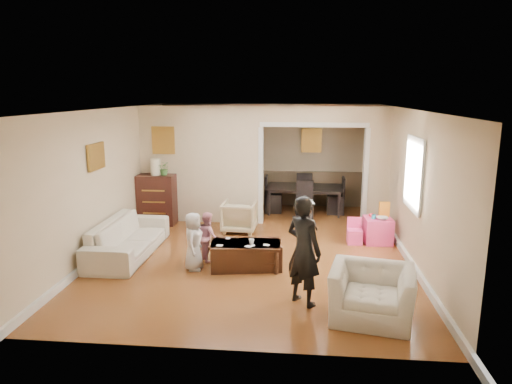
# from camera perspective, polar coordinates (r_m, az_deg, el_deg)

# --- Properties ---
(floor) EXTENTS (7.00, 7.00, 0.00)m
(floor) POSITION_cam_1_polar(r_m,az_deg,el_deg) (8.71, -0.12, -7.04)
(floor) COLOR brown
(floor) RESTS_ON ground
(partition_left) EXTENTS (2.75, 0.18, 2.60)m
(partition_left) POSITION_cam_1_polar(r_m,az_deg,el_deg) (10.33, -6.78, 3.40)
(partition_left) COLOR beige
(partition_left) RESTS_ON ground
(partition_right) EXTENTS (0.55, 0.18, 2.60)m
(partition_right) POSITION_cam_1_polar(r_m,az_deg,el_deg) (10.24, 14.81, 3.00)
(partition_right) COLOR beige
(partition_right) RESTS_ON ground
(partition_header) EXTENTS (2.22, 0.18, 0.35)m
(partition_header) POSITION_cam_1_polar(r_m,az_deg,el_deg) (9.99, 7.26, 9.57)
(partition_header) COLOR beige
(partition_header) RESTS_ON partition_right
(window_pane) EXTENTS (0.03, 0.95, 1.10)m
(window_pane) POSITION_cam_1_polar(r_m,az_deg,el_deg) (8.13, 19.13, 2.15)
(window_pane) COLOR white
(window_pane) RESTS_ON ground
(framed_art_partition) EXTENTS (0.45, 0.03, 0.55)m
(framed_art_partition) POSITION_cam_1_polar(r_m,az_deg,el_deg) (10.37, -11.46, 6.34)
(framed_art_partition) COLOR brown
(framed_art_partition) RESTS_ON partition_left
(framed_art_sofa_wall) EXTENTS (0.03, 0.55, 0.40)m
(framed_art_sofa_wall) POSITION_cam_1_polar(r_m,az_deg,el_deg) (8.42, -19.29, 4.20)
(framed_art_sofa_wall) COLOR brown
(framed_art_alcove) EXTENTS (0.45, 0.03, 0.55)m
(framed_art_alcove) POSITION_cam_1_polar(r_m,az_deg,el_deg) (11.68, 6.93, 6.40)
(framed_art_alcove) COLOR brown
(sofa) EXTENTS (0.88, 2.22, 0.65)m
(sofa) POSITION_cam_1_polar(r_m,az_deg,el_deg) (8.61, -15.61, -5.49)
(sofa) COLOR silver
(sofa) RESTS_ON ground
(armchair_back) EXTENTS (0.72, 0.74, 0.64)m
(armchair_back) POSITION_cam_1_polar(r_m,az_deg,el_deg) (9.67, -2.08, -3.08)
(armchair_back) COLOR tan
(armchair_back) RESTS_ON ground
(armchair_front) EXTENTS (1.20, 1.10, 0.68)m
(armchair_front) POSITION_cam_1_polar(r_m,az_deg,el_deg) (6.25, 14.20, -12.17)
(armchair_front) COLOR silver
(armchair_front) RESTS_ON ground
(dresser) EXTENTS (0.81, 0.46, 1.11)m
(dresser) POSITION_cam_1_polar(r_m,az_deg,el_deg) (10.39, -12.23, -0.93)
(dresser) COLOR #35150F
(dresser) RESTS_ON ground
(table_lamp) EXTENTS (0.22, 0.22, 0.36)m
(table_lamp) POSITION_cam_1_polar(r_m,az_deg,el_deg) (10.25, -12.41, 3.08)
(table_lamp) COLOR #F4EEC7
(table_lamp) RESTS_ON dresser
(potted_plant) EXTENTS (0.27, 0.23, 0.30)m
(potted_plant) POSITION_cam_1_polar(r_m,az_deg,el_deg) (10.20, -11.33, 2.91)
(potted_plant) COLOR #417233
(potted_plant) RESTS_ON dresser
(coffee_table) EXTENTS (1.24, 0.76, 0.44)m
(coffee_table) POSITION_cam_1_polar(r_m,az_deg,el_deg) (7.74, -1.27, -7.88)
(coffee_table) COLOR #3D1D13
(coffee_table) RESTS_ON ground
(coffee_cup) EXTENTS (0.11, 0.11, 0.09)m
(coffee_cup) POSITION_cam_1_polar(r_m,az_deg,el_deg) (7.59, -0.57, -6.18)
(coffee_cup) COLOR white
(coffee_cup) RESTS_ON coffee_table
(play_table) EXTENTS (0.54, 0.54, 0.50)m
(play_table) POSITION_cam_1_polar(r_m,az_deg,el_deg) (9.28, 14.92, -4.64)
(play_table) COLOR #E73C81
(play_table) RESTS_ON ground
(cereal_box) EXTENTS (0.20, 0.08, 0.30)m
(cereal_box) POSITION_cam_1_polar(r_m,az_deg,el_deg) (9.29, 15.68, -2.10)
(cereal_box) COLOR yellow
(cereal_box) RESTS_ON play_table
(cyan_cup) EXTENTS (0.08, 0.08, 0.08)m
(cyan_cup) POSITION_cam_1_polar(r_m,az_deg,el_deg) (9.13, 14.45, -2.99)
(cyan_cup) COLOR #249FB7
(cyan_cup) RESTS_ON play_table
(toy_block) EXTENTS (0.10, 0.09, 0.05)m
(toy_block) POSITION_cam_1_polar(r_m,az_deg,el_deg) (9.30, 14.16, -2.80)
(toy_block) COLOR red
(toy_block) RESTS_ON play_table
(play_bowl) EXTENTS (0.23, 0.23, 0.05)m
(play_bowl) POSITION_cam_1_polar(r_m,az_deg,el_deg) (9.10, 15.44, -3.19)
(play_bowl) COLOR silver
(play_bowl) RESTS_ON play_table
(dining_table) EXTENTS (1.88, 1.11, 0.64)m
(dining_table) POSITION_cam_1_polar(r_m,az_deg,el_deg) (11.21, 6.03, -0.98)
(dining_table) COLOR black
(dining_table) RESTS_ON ground
(adult_person) EXTENTS (0.67, 0.65, 1.55)m
(adult_person) POSITION_cam_1_polar(r_m,az_deg,el_deg) (6.34, 5.96, -7.25)
(adult_person) COLOR black
(adult_person) RESTS_ON ground
(child_kneel_a) EXTENTS (0.31, 0.48, 0.97)m
(child_kneel_a) POSITION_cam_1_polar(r_m,az_deg,el_deg) (7.65, -7.79, -6.10)
(child_kneel_a) COLOR silver
(child_kneel_a) RESTS_ON ground
(child_kneel_b) EXTENTS (0.49, 0.53, 0.86)m
(child_kneel_b) POSITION_cam_1_polar(r_m,az_deg,el_deg) (8.05, -6.01, -5.51)
(child_kneel_b) COLOR #CD8092
(child_kneel_b) RESTS_ON ground
(child_toddler) EXTENTS (0.47, 0.50, 0.83)m
(child_toddler) POSITION_cam_1_polar(r_m,az_deg,el_deg) (8.34, 6.54, -5.01)
(child_toddler) COLOR black
(child_toddler) RESTS_ON ground
(craft_papers) EXTENTS (0.87, 0.49, 0.00)m
(craft_papers) POSITION_cam_1_polar(r_m,az_deg,el_deg) (7.58, -1.68, -6.53)
(craft_papers) COLOR white
(craft_papers) RESTS_ON coffee_table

